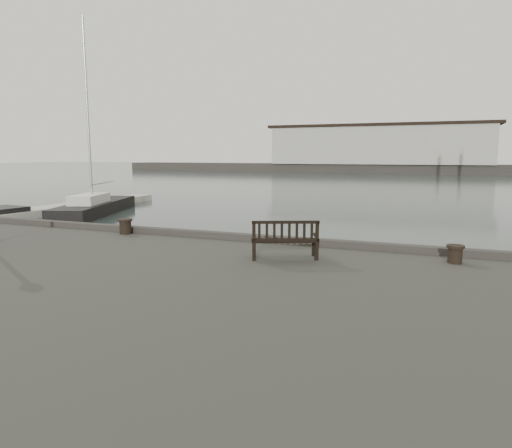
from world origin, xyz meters
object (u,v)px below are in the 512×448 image
Objects in this scene: bollard_left at (125,226)px; bollard_right at (455,254)px; yacht_c at (96,210)px; bench at (285,247)px.

bollard_left reaches higher than bollard_right.
yacht_c is (-12.65, 13.28, -1.54)m from bollard_left.
yacht_c reaches higher than bollard_left.
yacht_c reaches higher than bench.
bollard_left is 1.13× the size of bollard_right.
bollard_left is 18.41m from yacht_c.
bench is 3.99× the size of bollard_right.
bench is 3.79m from bollard_right.
bollard_left is (-5.56, 1.43, -0.05)m from bench.
yacht_c is at bearing 133.59° from bollard_left.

